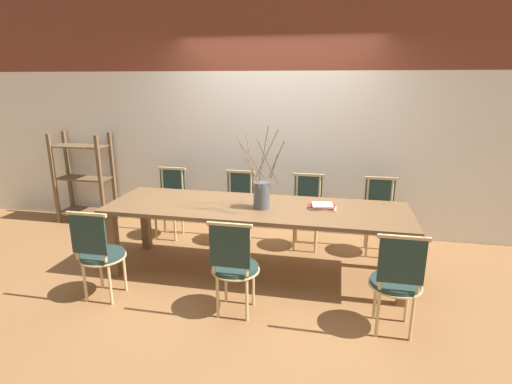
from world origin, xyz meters
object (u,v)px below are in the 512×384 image
chair_far_center (307,209)px  book_stack (323,206)px  vase_centerpiece (262,194)px  shelving_rack (84,178)px  chair_near_center (397,279)px  dining_table (256,214)px

chair_far_center → book_stack: 0.81m
vase_centerpiece → shelving_rack: 3.00m
chair_near_center → book_stack: bearing=125.5°
chair_near_center → vase_centerpiece: 1.49m
book_stack → shelving_rack: bearing=163.2°
chair_far_center → vase_centerpiece: 1.02m
book_stack → chair_far_center: bearing=105.8°
dining_table → chair_near_center: (1.29, -0.81, -0.18)m
chair_near_center → book_stack: 1.11m
book_stack → vase_centerpiece: bearing=-168.9°
book_stack → shelving_rack: size_ratio=0.21×
chair_near_center → vase_centerpiece: vase_centerpiece is taller
dining_table → book_stack: 0.67m
dining_table → chair_far_center: chair_far_center is taller
chair_far_center → book_stack: size_ratio=3.25×
dining_table → chair_far_center: bearing=60.6°
chair_far_center → shelving_rack: shelving_rack is taller
dining_table → chair_far_center: 0.94m
chair_far_center → shelving_rack: size_ratio=0.70×
vase_centerpiece → book_stack: 0.62m
chair_near_center → shelving_rack: (-3.99, 1.89, 0.15)m
vase_centerpiece → shelving_rack: vase_centerpiece is taller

